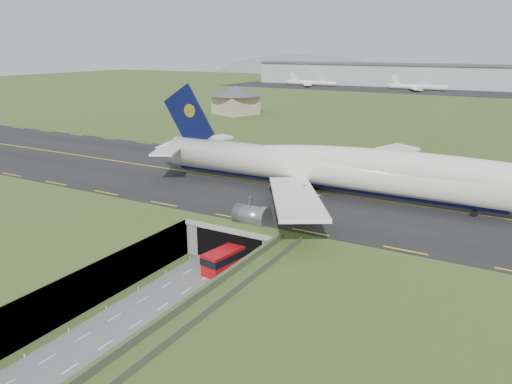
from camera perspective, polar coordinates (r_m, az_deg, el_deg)
The scene contains 10 objects.
ground at distance 73.34m, azimuth -6.56°, elevation -10.36°, with size 900.00×900.00×0.00m, color #395221.
airfield_deck at distance 72.05m, azimuth -6.63°, elevation -8.22°, with size 800.00×800.00×6.00m, color gray.
trench_road at distance 68.13m, azimuth -10.35°, elevation -12.65°, with size 12.00×75.00×0.20m, color slate.
taxiway at distance 97.83m, azimuth 4.73°, elevation 0.43°, with size 800.00×44.00×0.18m, color black.
tunnel_portal at distance 84.89m, azimuth 0.01°, elevation -3.98°, with size 17.00×22.30×6.00m.
guideway at distance 51.70m, azimuth -9.40°, elevation -16.04°, with size 3.00×53.00×7.05m.
jumbo_jet at distance 90.92m, azimuth 11.36°, elevation 2.38°, with size 93.50×60.43×19.99m.
shuttle_tram at distance 76.20m, azimuth -3.33°, elevation -7.66°, with size 4.46×8.79×3.40m.
service_building at distance 205.29m, azimuth -2.35°, elevation 10.73°, with size 27.39×27.39×11.44m.
cargo_terminal at distance 354.64m, azimuth 23.70°, elevation 11.96°, with size 320.00×67.00×15.60m.
Camera 1 is at (39.31, -52.51, 32.82)m, focal length 35.00 mm.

